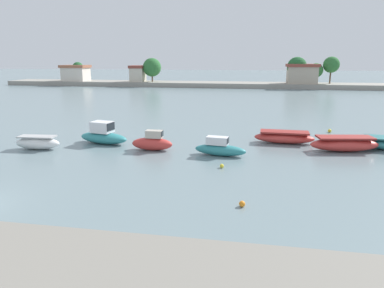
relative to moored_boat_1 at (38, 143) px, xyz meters
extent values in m
ellipsoid|color=white|center=(0.00, 0.00, -0.04)|extent=(3.79, 1.56, 1.01)
cube|color=#AFAFAF|center=(0.00, 0.00, 0.52)|extent=(3.04, 1.30, 0.10)
ellipsoid|color=teal|center=(4.53, 2.77, -0.05)|extent=(4.85, 2.58, 0.98)
cube|color=silver|center=(4.45, 2.78, 0.92)|extent=(1.99, 1.58, 0.95)
cube|color=black|center=(5.31, 2.60, 1.01)|extent=(0.31, 1.11, 0.66)
ellipsoid|color=#C63833|center=(9.35, 1.32, -0.02)|extent=(3.36, 1.26, 1.03)
cube|color=#BCB2A3|center=(9.55, 1.32, 0.80)|extent=(1.33, 0.70, 0.61)
cube|color=black|center=(10.21, 1.31, 0.86)|extent=(0.08, 0.63, 0.43)
ellipsoid|color=teal|center=(14.96, 0.67, -0.11)|extent=(4.11, 1.70, 0.85)
cube|color=silver|center=(14.72, 0.70, 0.62)|extent=(1.72, 1.00, 0.61)
cube|color=black|center=(15.52, 0.59, 0.68)|extent=(0.17, 0.72, 0.43)
ellipsoid|color=#C63833|center=(20.14, 5.58, -0.08)|extent=(5.22, 1.88, 0.92)
cube|color=maroon|center=(20.14, 5.58, 0.45)|extent=(4.18, 1.58, 0.14)
ellipsoid|color=#C63833|center=(24.68, 3.64, -0.01)|extent=(5.66, 2.57, 1.06)
cube|color=maroon|center=(24.68, 3.64, 0.59)|extent=(4.54, 2.12, 0.14)
sphere|color=yellow|center=(25.07, 10.90, -0.36)|extent=(0.35, 0.35, 0.35)
sphere|color=orange|center=(16.91, -8.53, -0.38)|extent=(0.32, 0.32, 0.32)
sphere|color=yellow|center=(15.36, -2.41, -0.40)|extent=(0.28, 0.28, 0.28)
cube|color=gray|center=(3.13, 64.52, 0.03)|extent=(103.27, 8.80, 1.14)
cube|color=beige|center=(-30.21, 63.70, 2.36)|extent=(6.34, 4.89, 3.52)
cube|color=#995B42|center=(-30.21, 63.70, 4.47)|extent=(6.97, 5.37, 0.70)
cube|color=beige|center=(-12.57, 63.58, 2.34)|extent=(3.49, 3.79, 3.47)
cube|color=brown|center=(-12.57, 63.58, 4.43)|extent=(3.84, 4.17, 0.70)
cube|color=#B2A38E|center=(29.06, 63.44, 2.60)|extent=(6.90, 5.00, 4.00)
cube|color=brown|center=(29.06, 63.44, 4.96)|extent=(7.59, 5.50, 0.70)
cylinder|color=brown|center=(-30.05, 64.86, 1.79)|extent=(0.36, 0.36, 2.38)
sphere|color=#235B2D|center=(-30.05, 64.86, 4.15)|extent=(2.92, 2.92, 2.92)
cylinder|color=brown|center=(35.88, 64.64, 2.09)|extent=(0.36, 0.36, 2.97)
sphere|color=#2D6B33|center=(35.88, 64.64, 5.11)|extent=(3.85, 3.85, 3.85)
cylinder|color=brown|center=(-8.64, 63.58, 1.51)|extent=(0.36, 0.36, 1.81)
sphere|color=#2D6B33|center=(-8.64, 63.58, 4.31)|extent=(4.75, 4.75, 4.75)
cylinder|color=brown|center=(32.38, 64.46, 1.48)|extent=(0.36, 0.36, 1.76)
sphere|color=#2D6B33|center=(32.38, 64.46, 3.75)|extent=(3.46, 3.46, 3.46)
cylinder|color=brown|center=(27.75, 63.50, 1.66)|extent=(0.36, 0.36, 2.12)
sphere|color=#235B2D|center=(27.75, 63.50, 4.61)|extent=(4.71, 4.71, 4.71)
camera|label=1|loc=(17.14, -24.79, 6.79)|focal=32.15mm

